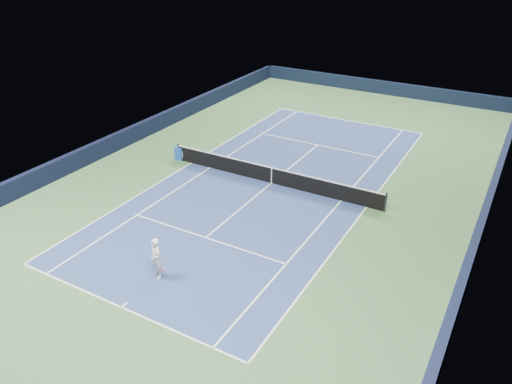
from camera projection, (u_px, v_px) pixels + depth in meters
The scene contains 19 objects.
ground at pixel (271, 183), 27.72m from camera, with size 40.00×40.00×0.00m, color #375D33.
wall_far at pixel (381, 87), 42.71m from camera, with size 22.00×0.35×1.10m, color black.
wall_right at pixel (481, 225), 22.72m from camera, with size 0.35×40.00×1.10m, color black.
wall_left at pixel (124, 138), 32.21m from camera, with size 0.35×40.00×1.10m, color black.
court_surface at pixel (271, 183), 27.72m from camera, with size 10.97×23.77×0.01m, color navy.
baseline_far at pixel (347, 120), 36.85m from camera, with size 10.97×0.08×0.00m, color white.
baseline_near at pixel (121, 307), 18.58m from camera, with size 10.97×0.08×0.00m, color white.
sideline_doubles_right at pixel (367, 207), 25.31m from camera, with size 0.08×23.77×0.00m, color white.
sideline_doubles_left at pixel (192, 163), 30.12m from camera, with size 0.08×23.77×0.00m, color white.
sideline_singles_right at pixel (341, 201), 25.91m from camera, with size 0.08×23.77×0.00m, color white.
sideline_singles_left at pixel (210, 168), 29.52m from camera, with size 0.08×23.77×0.00m, color white.
service_line_far at pixel (318, 145), 32.64m from camera, with size 8.23×0.08×0.00m, color white.
service_line_near at pixel (206, 238), 22.80m from camera, with size 8.23×0.08×0.00m, color white.
center_service_line at pixel (271, 183), 27.72m from camera, with size 0.08×12.80×0.00m, color white.
center_mark_far at pixel (346, 121), 36.74m from camera, with size 0.08×0.30×0.00m, color white.
center_mark_near at pixel (124, 305), 18.70m from camera, with size 0.08×0.30×0.00m, color white.
tennis_net at pixel (272, 175), 27.49m from camera, with size 12.90×0.10×1.07m.
sponsor_cube at pixel (180, 153), 30.41m from camera, with size 0.59×0.49×0.82m.
tennis_player at pixel (156, 259), 19.84m from camera, with size 0.86×1.35×2.36m.
Camera 1 is at (11.52, -21.94, 12.47)m, focal length 35.00 mm.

